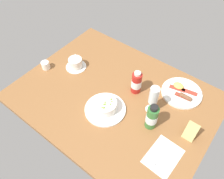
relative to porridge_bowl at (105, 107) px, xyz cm
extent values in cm
cube|color=brown|center=(-1.75, 10.75, -4.54)|extent=(110.00, 84.00, 3.00)
cylinder|color=white|center=(-0.01, 0.00, -2.44)|extent=(22.38, 22.38, 1.20)
cylinder|color=white|center=(-0.01, 0.00, 0.98)|extent=(12.54, 12.54, 5.64)
cylinder|color=beige|center=(-0.01, 0.00, 3.01)|extent=(10.78, 10.78, 1.60)
sphere|color=#83AB46|center=(1.33, 3.59, 3.91)|extent=(1.12, 1.12, 1.12)
sphere|color=#83AB46|center=(0.94, -0.82, 3.91)|extent=(0.92, 0.92, 0.92)
sphere|color=#83AB46|center=(0.54, -1.45, 3.91)|extent=(1.15, 1.15, 1.15)
sphere|color=#83AB46|center=(1.72, -3.16, 3.91)|extent=(1.20, 1.20, 1.20)
sphere|color=#83AB46|center=(0.86, -3.46, 3.91)|extent=(0.85, 0.85, 0.85)
sphere|color=#83AB46|center=(0.04, 0.05, 3.91)|extent=(1.01, 1.01, 1.01)
sphere|color=#83AB46|center=(2.44, 2.62, 3.91)|extent=(0.88, 0.88, 0.88)
sphere|color=#83AB46|center=(2.96, 0.75, 3.91)|extent=(0.90, 0.90, 0.90)
cube|color=white|center=(38.07, -3.99, -2.89)|extent=(14.32, 18.77, 0.30)
cube|color=silver|center=(36.87, -4.99, -2.49)|extent=(1.78, 14.04, 0.50)
cube|color=silver|center=(36.87, 2.81, -2.49)|extent=(2.35, 3.69, 0.40)
cube|color=silver|center=(39.67, -4.99, -2.49)|extent=(1.53, 13.03, 0.50)
ellipsoid|color=silver|center=(39.67, 2.01, -2.44)|extent=(2.40, 4.00, 0.60)
cylinder|color=white|center=(-35.81, 14.68, -2.59)|extent=(13.02, 13.02, 0.90)
cylinder|color=white|center=(-35.81, 14.68, 0.75)|extent=(8.45, 8.45, 5.78)
cylinder|color=#341F11|center=(-35.81, 14.68, 3.14)|extent=(7.18, 7.18, 1.00)
torus|color=white|center=(-39.40, 18.47, 1.04)|extent=(3.06, 3.16, 3.60)
cylinder|color=white|center=(-50.28, 2.33, -0.59)|extent=(4.97, 4.97, 4.89)
cone|color=white|center=(-51.68, 4.07, 1.26)|extent=(2.82, 2.91, 2.37)
cylinder|color=white|center=(19.39, 15.60, -2.84)|extent=(5.96, 5.96, 0.40)
cylinder|color=white|center=(19.39, 15.60, 0.66)|extent=(0.80, 0.80, 6.60)
cylinder|color=white|center=(19.39, 15.60, 9.20)|extent=(4.88, 4.88, 10.47)
cylinder|color=white|center=(19.39, 15.60, 7.63)|extent=(4.00, 4.00, 6.28)
cylinder|color=#337233|center=(24.23, 6.75, 4.10)|extent=(5.73, 5.73, 14.28)
cylinder|color=silver|center=(24.23, 6.75, 3.82)|extent=(5.84, 5.84, 5.43)
cylinder|color=black|center=(24.23, 6.75, 12.27)|extent=(3.72, 3.72, 2.05)
cylinder|color=#B21E19|center=(5.36, 21.57, 3.69)|extent=(5.69, 5.69, 13.46)
cylinder|color=white|center=(5.36, 21.57, 3.42)|extent=(5.80, 5.80, 5.11)
cylinder|color=silver|center=(5.36, 21.57, 11.21)|extent=(3.70, 3.70, 1.57)
cylinder|color=white|center=(27.61, 35.89, -2.34)|extent=(23.19, 23.19, 1.40)
cube|color=#943828|center=(29.59, 33.03, -1.34)|extent=(9.20, 3.30, 0.60)
cube|color=#B13828|center=(24.36, 36.37, -1.34)|extent=(9.30, 4.26, 0.60)
cube|color=#AF3828|center=(31.05, 38.26, -1.34)|extent=(9.29, 4.01, 0.60)
cylinder|color=brown|center=(31.09, 32.99, -0.44)|extent=(7.01, 2.22, 2.20)
ellipsoid|color=#F2D859|center=(24.13, 38.21, -0.64)|extent=(6.00, 4.80, 2.40)
cube|color=tan|center=(42.83, 16.59, 1.91)|extent=(5.69, 4.34, 10.04)
cube|color=tan|center=(42.83, 12.62, 1.91)|extent=(5.69, 4.34, 10.04)
camera|label=1|loc=(45.38, -52.77, 97.17)|focal=35.71mm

